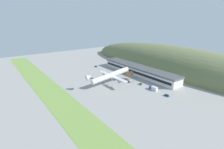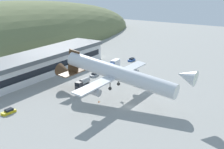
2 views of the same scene
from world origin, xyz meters
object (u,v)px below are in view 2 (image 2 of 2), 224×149
service_car_0 (132,60)px  service_car_1 (9,112)px  cargo_airplane (117,74)px  service_car_3 (94,75)px  traffic_cone_0 (99,101)px  box_truck (83,83)px  terminal_building (12,71)px  fuel_truck (114,64)px

service_car_0 → service_car_1: (-73.80, 1.58, -0.01)m
cargo_airplane → service_car_1: bearing=141.6°
service_car_1 → service_car_3: (43.89, -0.39, -0.00)m
service_car_3 → traffic_cone_0: service_car_3 is taller
cargo_airplane → service_car_3: 28.23m
cargo_airplane → traffic_cone_0: bearing=146.8°
box_truck → terminal_building: bearing=114.4°
fuel_truck → traffic_cone_0: size_ratio=13.67×
cargo_airplane → traffic_cone_0: size_ratio=88.51×
terminal_building → service_car_0: terminal_building is taller
terminal_building → service_car_3: bearing=-40.6°
service_car_3 → box_truck: size_ratio=0.66×
service_car_0 → traffic_cone_0: service_car_0 is taller
service_car_3 → service_car_0: bearing=-2.3°
service_car_0 → service_car_3: 29.93m
cargo_airplane → box_truck: size_ratio=7.55×
cargo_airplane → service_car_1: (-26.94, 21.38, -8.25)m
service_car_3 → fuel_truck: 15.33m
terminal_building → box_truck: 27.65m
service_car_1 → traffic_cone_0: 27.99m
service_car_1 → terminal_building: bearing=46.6°
service_car_3 → cargo_airplane: bearing=-128.9°
terminal_building → service_car_3: size_ratio=22.55×
cargo_airplane → service_car_0: (46.86, 19.80, -8.24)m
service_car_0 → service_car_1: service_car_0 is taller
cargo_airplane → service_car_0: bearing=22.9°
cargo_airplane → box_truck: bearing=77.2°
traffic_cone_0 → fuel_truck: bearing=24.7°
terminal_building → traffic_cone_0: bearing=-86.9°
service_car_3 → fuel_truck: size_ratio=0.56×
service_car_1 → fuel_truck: bearing=-0.5°
cargo_airplane → service_car_0: size_ratio=11.35×
cargo_airplane → traffic_cone_0: (-5.39, 3.53, -8.56)m
box_truck → service_car_1: bearing=171.9°
terminal_building → fuel_truck: terminal_building is taller
terminal_building → traffic_cone_0: (2.09, -38.42, -4.85)m
fuel_truck → box_truck: 28.65m
cargo_airplane → fuel_truck: cargo_airplane is taller
fuel_truck → box_truck: bearing=-172.4°
fuel_truck → traffic_cone_0: 41.44m
service_car_1 → box_truck: bearing=-8.1°
fuel_truck → traffic_cone_0: fuel_truck is taller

